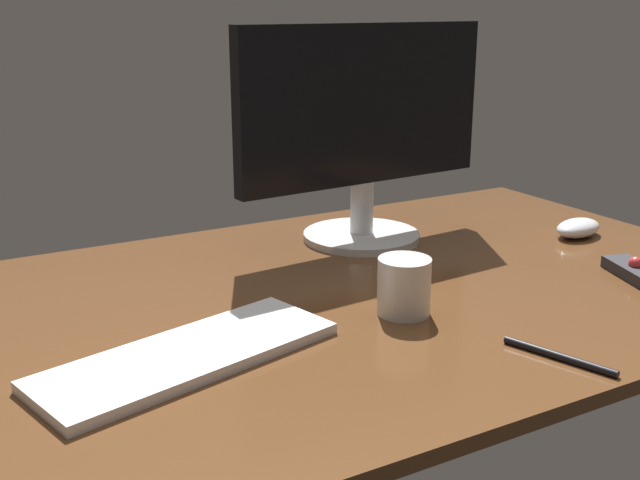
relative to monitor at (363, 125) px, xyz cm
name	(u,v)px	position (x,y,z in cm)	size (l,w,h in cm)	color
desk	(343,298)	(-17.29, -22.00, -22.47)	(140.00, 84.00, 2.00)	brown
monitor	(363,125)	(0.00, 0.00, 0.00)	(51.12, 21.72, 39.12)	silver
keyboard	(188,356)	(-46.37, -33.17, -20.75)	(38.39, 13.58, 1.44)	white
computer_mouse	(578,228)	(36.74, -18.47, -19.79)	(10.71, 6.38, 3.35)	silver
coffee_mug	(404,286)	(-14.27, -33.59, -17.37)	(7.56, 7.56, 8.20)	silver
pen	(559,356)	(-6.29, -55.48, -20.99)	(0.96, 0.96, 14.87)	black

